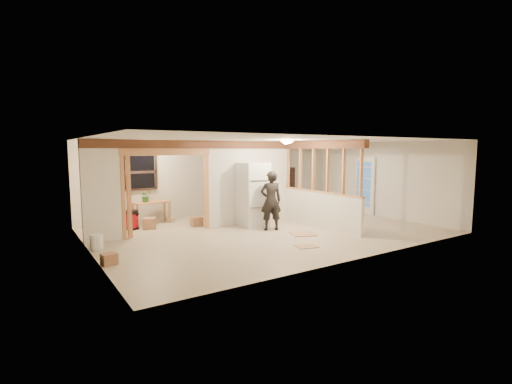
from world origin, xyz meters
TOP-DOWN VIEW (x-y plane):
  - floor at (0.00, 0.00)m, footprint 9.00×6.50m
  - ceiling at (0.00, 0.00)m, footprint 9.00×6.50m
  - wall_back at (0.00, 3.25)m, footprint 9.00×0.01m
  - wall_front at (0.00, -3.25)m, footprint 9.00×0.01m
  - wall_left at (-4.50, 0.00)m, footprint 0.01×6.50m
  - wall_right at (4.50, 0.00)m, footprint 0.01×6.50m
  - partition_left_stub at (-4.05, 1.20)m, footprint 0.90×0.12m
  - partition_center at (0.20, 1.20)m, footprint 2.80×0.12m
  - doorway_frame at (-2.40, 1.20)m, footprint 2.46×0.14m
  - header_beam_back at (-1.00, 1.20)m, footprint 7.00×0.18m
  - header_beam_right at (1.60, -0.40)m, footprint 0.18×3.30m
  - pony_wall at (1.60, -0.40)m, footprint 0.12×3.20m
  - stud_partition at (1.60, -0.40)m, footprint 0.14×3.20m
  - window_back at (-2.60, 3.17)m, footprint 1.12×0.10m
  - french_door at (4.42, 0.40)m, footprint 0.12×0.86m
  - ceiling_dome_main at (0.30, -0.50)m, footprint 0.36×0.36m
  - ceiling_dome_util at (-2.50, 2.30)m, footprint 0.32×0.32m
  - hanging_bulb at (-2.00, 1.60)m, footprint 0.07×0.07m
  - refrigerator at (0.05, 0.77)m, footprint 0.77×0.75m
  - woman at (0.15, 0.01)m, footprint 0.70×0.58m
  - work_table at (-2.36, 2.75)m, footprint 1.15×0.74m
  - potted_plant at (-2.53, 2.72)m, footprint 0.43×0.40m
  - shop_vac at (-3.10, 2.24)m, footprint 0.55×0.55m
  - bookshelf at (2.97, 3.05)m, footprint 0.78×0.26m
  - bucket at (-4.33, 0.45)m, footprint 0.28×0.28m
  - box_util_a at (-1.37, 1.65)m, footprint 0.34×0.30m
  - box_util_b at (-2.65, 2.04)m, footprint 0.40×0.40m
  - box_front at (-4.33, -0.85)m, footprint 0.31×0.27m
  - floor_panel_near at (0.57, -0.88)m, footprint 0.82×0.82m
  - floor_panel_far at (-0.20, -1.92)m, footprint 0.57×0.50m

SIDE VIEW (x-z plane):
  - floor at x=0.00m, z-range -0.01..0.00m
  - floor_panel_far at x=-0.20m, z-range 0.00..0.02m
  - floor_panel_near at x=0.57m, z-range 0.00..0.02m
  - box_front at x=-4.33m, z-range 0.00..0.23m
  - box_util_a at x=-1.37m, z-range 0.00..0.27m
  - box_util_b at x=-2.65m, z-range 0.00..0.31m
  - bucket at x=-4.33m, z-range 0.00..0.35m
  - shop_vac at x=-3.10m, z-range 0.00..0.55m
  - work_table at x=-2.36m, z-range 0.00..0.67m
  - pony_wall at x=1.60m, z-range 0.00..1.00m
  - bookshelf at x=2.97m, z-range 0.00..1.56m
  - woman at x=0.15m, z-range 0.00..1.66m
  - potted_plant at x=-2.53m, z-range 0.67..1.06m
  - refrigerator at x=0.05m, z-range 0.00..1.86m
  - french_door at x=4.42m, z-range 0.00..2.00m
  - doorway_frame at x=-2.40m, z-range 0.00..2.20m
  - wall_back at x=0.00m, z-range 0.00..2.50m
  - wall_front at x=0.00m, z-range 0.00..2.50m
  - wall_left at x=-4.50m, z-range 0.00..2.50m
  - wall_right at x=4.50m, z-range 0.00..2.50m
  - partition_left_stub at x=-4.05m, z-range 0.00..2.50m
  - partition_center at x=0.20m, z-range 0.00..2.50m
  - window_back at x=-2.60m, z-range 1.00..2.10m
  - stud_partition at x=1.60m, z-range 1.00..2.32m
  - hanging_bulb at x=-2.00m, z-range 2.15..2.22m
  - header_beam_back at x=-1.00m, z-range 2.27..2.49m
  - header_beam_right at x=1.60m, z-range 2.27..2.49m
  - ceiling_dome_main at x=0.30m, z-range 2.40..2.56m
  - ceiling_dome_util at x=-2.50m, z-range 2.41..2.55m
  - ceiling at x=0.00m, z-range 2.50..2.50m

